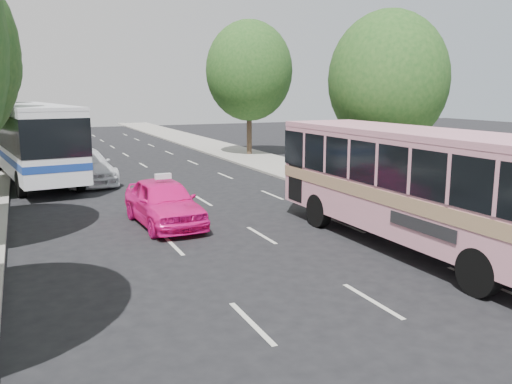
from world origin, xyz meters
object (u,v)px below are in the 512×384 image
pink_bus (414,175)px  tour_coach_rear (23,125)px  pink_taxi (164,202)px  white_pickup (84,166)px  tour_coach_front (31,135)px

pink_bus → tour_coach_rear: 35.03m
tour_coach_rear → pink_taxi: bearing=-83.5°
pink_bus → white_pickup: pink_bus is taller
pink_taxi → tour_coach_front: bearing=105.0°
white_pickup → tour_coach_front: bearing=136.5°
tour_coach_rear → pink_bus: bearing=-75.1°
pink_bus → pink_taxi: 8.32m
pink_bus → pink_taxi: (-6.02, 5.58, -1.35)m
pink_bus → white_pickup: 17.47m
pink_taxi → tour_coach_rear: bearing=95.5°
white_pickup → tour_coach_rear: 18.06m
pink_bus → pink_taxi: bearing=136.2°
white_pickup → tour_coach_front: (-2.32, 1.79, 1.50)m
pink_bus → white_pickup: (-7.55, 15.69, -1.32)m
pink_taxi → tour_coach_rear: (-4.13, 27.95, 1.11)m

